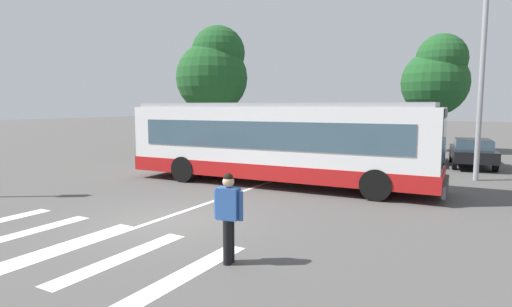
# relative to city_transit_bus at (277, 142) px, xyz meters

# --- Properties ---
(ground_plane) EXTENTS (160.00, 160.00, 0.00)m
(ground_plane) POSITION_rel_city_transit_bus_xyz_m (-0.20, -5.96, -1.59)
(ground_plane) COLOR #514F4C
(city_transit_bus) EXTENTS (11.78, 3.18, 3.06)m
(city_transit_bus) POSITION_rel_city_transit_bus_xyz_m (0.00, 0.00, 0.00)
(city_transit_bus) COLOR black
(city_transit_bus) RESTS_ON ground_plane
(pedestrian_crossing_street) EXTENTS (0.57, 0.33, 1.72)m
(pedestrian_crossing_street) POSITION_rel_city_transit_bus_xyz_m (2.80, -7.61, -0.62)
(pedestrian_crossing_street) COLOR black
(pedestrian_crossing_street) RESTS_ON ground_plane
(parked_car_champagne) EXTENTS (2.08, 4.60, 1.35)m
(parked_car_champagne) POSITION_rel_city_transit_bus_xyz_m (-7.44, 8.91, -0.82)
(parked_car_champagne) COLOR black
(parked_car_champagne) RESTS_ON ground_plane
(parked_car_teal) EXTENTS (2.20, 4.64, 1.35)m
(parked_car_teal) POSITION_rel_city_transit_bus_xyz_m (-4.58, 9.03, -0.82)
(parked_car_teal) COLOR black
(parked_car_teal) RESTS_ON ground_plane
(parked_car_charcoal) EXTENTS (2.32, 4.68, 1.35)m
(parked_car_charcoal) POSITION_rel_city_transit_bus_xyz_m (-1.92, 9.05, -0.82)
(parked_car_charcoal) COLOR black
(parked_car_charcoal) RESTS_ON ground_plane
(parked_car_white) EXTENTS (2.29, 4.67, 1.35)m
(parked_car_white) POSITION_rel_city_transit_bus_xyz_m (0.75, 8.43, -0.82)
(parked_car_white) COLOR black
(parked_car_white) RESTS_ON ground_plane
(parked_car_blue) EXTENTS (2.24, 4.65, 1.35)m
(parked_car_blue) POSITION_rel_city_transit_bus_xyz_m (3.56, 8.93, -0.82)
(parked_car_blue) COLOR black
(parked_car_blue) RESTS_ON ground_plane
(parked_car_black) EXTENTS (2.37, 4.69, 1.35)m
(parked_car_black) POSITION_rel_city_transit_bus_xyz_m (6.20, 8.80, -0.82)
(parked_car_black) COLOR black
(parked_car_black) RESTS_ON ground_plane
(twin_arm_street_lamp) EXTENTS (5.13, 0.32, 8.22)m
(twin_arm_street_lamp) POSITION_rel_city_transit_bus_xyz_m (6.51, 4.62, 3.57)
(twin_arm_street_lamp) COLOR #939399
(twin_arm_street_lamp) RESTS_ON ground_plane
(background_tree_left) EXTENTS (5.03, 5.03, 8.55)m
(background_tree_left) POSITION_rel_city_transit_bus_xyz_m (-10.42, 10.78, 3.82)
(background_tree_left) COLOR brown
(background_tree_left) RESTS_ON ground_plane
(background_tree_right) EXTENTS (4.16, 4.16, 7.41)m
(background_tree_right) POSITION_rel_city_transit_bus_xyz_m (3.73, 15.04, 3.22)
(background_tree_right) COLOR brown
(background_tree_right) RESTS_ON ground_plane
(crosswalk_painted_stripes) EXTENTS (6.84, 3.30, 0.01)m
(crosswalk_painted_stripes) POSITION_rel_city_transit_bus_xyz_m (-0.77, -8.41, -1.58)
(crosswalk_painted_stripes) COLOR silver
(crosswalk_painted_stripes) RESTS_ON ground_plane
(lane_center_line) EXTENTS (0.16, 24.00, 0.01)m
(lane_center_line) POSITION_rel_city_transit_bus_xyz_m (-0.45, -3.96, -1.58)
(lane_center_line) COLOR silver
(lane_center_line) RESTS_ON ground_plane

